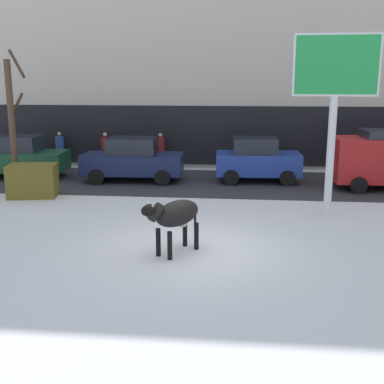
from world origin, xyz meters
TOP-DOWN VIEW (x-y plane):
  - ground_plane at (0.00, 0.00)m, footprint 120.00×120.00m
  - road_strip at (0.00, 8.26)m, footprint 60.00×5.60m
  - building_facade at (0.00, 14.62)m, footprint 44.00×6.10m
  - cow_black at (-0.35, -0.33)m, footprint 1.43×1.79m
  - billboard at (3.96, 3.52)m, footprint 2.53×0.32m
  - car_darkgreen_sedan at (-8.54, 8.53)m, footprint 4.27×2.12m
  - car_navy_sedan at (-3.36, 8.31)m, footprint 4.27×2.12m
  - car_blue_hatchback at (1.89, 8.72)m, footprint 3.57×2.04m
  - pedestrian_near_billboard at (-7.64, 11.23)m, footprint 0.36×0.24m
  - pedestrian_by_cars at (-2.65, 11.23)m, footprint 0.36×0.24m
  - pedestrian_far_left at (-5.35, 11.23)m, footprint 0.36×0.24m
  - bare_tree_left_lot at (-7.42, 5.99)m, footprint 0.67×1.02m
  - dumpster at (-6.39, 5.11)m, footprint 1.87×1.39m

SIDE VIEW (x-z plane):
  - ground_plane at x=0.00m, z-range 0.00..0.00m
  - road_strip at x=0.00m, z-range 0.00..0.01m
  - dumpster at x=-6.39m, z-range 0.00..1.20m
  - pedestrian_near_billboard at x=-7.64m, z-range 0.01..1.74m
  - pedestrian_by_cars at x=-2.65m, z-range 0.01..1.74m
  - pedestrian_far_left at x=-5.35m, z-range 0.01..1.74m
  - car_darkgreen_sedan at x=-8.54m, z-range -0.01..1.83m
  - car_navy_sedan at x=-3.36m, z-range -0.01..1.83m
  - car_blue_hatchback at x=1.89m, z-range 0.00..1.86m
  - cow_black at x=-0.35m, z-range 0.22..1.76m
  - bare_tree_left_lot at x=-7.42m, z-range -0.03..5.26m
  - billboard at x=3.96m, z-range 1.53..7.09m
  - building_facade at x=0.00m, z-range -0.02..12.98m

